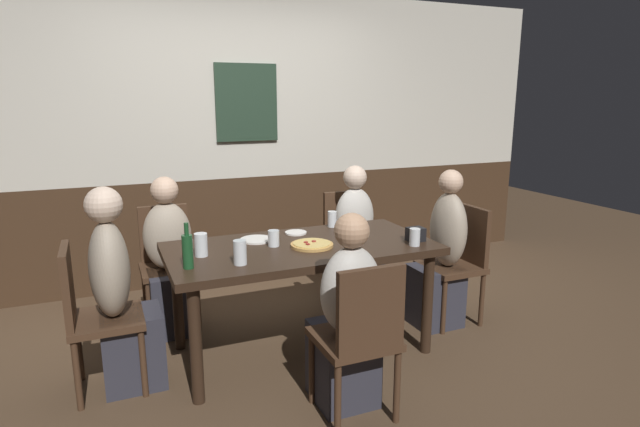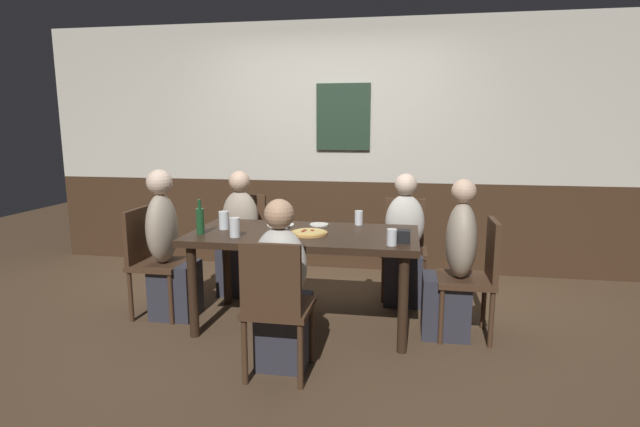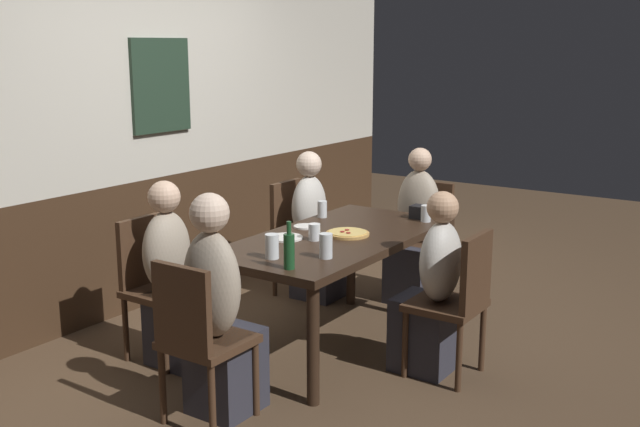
{
  "view_description": "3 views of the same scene",
  "coord_description": "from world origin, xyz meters",
  "views": [
    {
      "loc": [
        -1.15,
        -3.02,
        1.68
      ],
      "look_at": [
        0.12,
        -0.04,
        0.95
      ],
      "focal_mm": 29.09,
      "sensor_mm": 36.0,
      "label": 1
    },
    {
      "loc": [
        0.74,
        -3.56,
        1.54
      ],
      "look_at": [
        0.11,
        0.07,
        0.88
      ],
      "focal_mm": 27.61,
      "sensor_mm": 36.0,
      "label": 2
    },
    {
      "loc": [
        -3.89,
        -2.51,
        1.92
      ],
      "look_at": [
        -0.24,
        -0.05,
        0.93
      ],
      "focal_mm": 42.54,
      "sensor_mm": 36.0,
      "label": 3
    }
  ],
  "objects": [
    {
      "name": "chair_head_east",
      "position": [
        1.27,
        0.0,
        0.5
      ],
      "size": [
        0.4,
        0.4,
        0.88
      ],
      "color": "#422B1C",
      "rests_on": "ground_plane"
    },
    {
      "name": "wall_back",
      "position": [
        0.0,
        1.65,
        1.3
      ],
      "size": [
        6.4,
        0.13,
        2.6
      ],
      "color": "#3D2819",
      "rests_on": "ground_plane"
    },
    {
      "name": "person_right_far",
      "position": [
        0.75,
        0.68,
        0.48
      ],
      "size": [
        0.34,
        0.37,
        1.13
      ],
      "color": "#2D2D38",
      "rests_on": "ground_plane"
    },
    {
      "name": "person_head_east",
      "position": [
        1.11,
        0.0,
        0.49
      ],
      "size": [
        0.37,
        0.34,
        1.17
      ],
      "color": "#2D2D38",
      "rests_on": "ground_plane"
    },
    {
      "name": "dining_table",
      "position": [
        0.0,
        0.0,
        0.66
      ],
      "size": [
        1.71,
        0.86,
        0.74
      ],
      "color": "black",
      "rests_on": "ground_plane"
    },
    {
      "name": "chair_right_far",
      "position": [
        0.75,
        0.84,
        0.5
      ],
      "size": [
        0.4,
        0.4,
        0.88
      ],
      "color": "#422B1C",
      "rests_on": "ground_plane"
    },
    {
      "name": "pint_glass_stout",
      "position": [
        -0.64,
        0.01,
        0.8
      ],
      "size": [
        0.08,
        0.08,
        0.14
      ],
      "color": "silver",
      "rests_on": "dining_table"
    },
    {
      "name": "person_head_west",
      "position": [
        -1.11,
        0.0,
        0.51
      ],
      "size": [
        0.37,
        0.34,
        1.2
      ],
      "color": "#2D2D38",
      "rests_on": "ground_plane"
    },
    {
      "name": "tumbler_short",
      "position": [
        0.67,
        -0.3,
        0.79
      ],
      "size": [
        0.07,
        0.07,
        0.11
      ],
      "color": "silver",
      "rests_on": "dining_table"
    },
    {
      "name": "pint_glass_pale",
      "position": [
        -0.17,
        0.04,
        0.79
      ],
      "size": [
        0.07,
        0.07,
        0.1
      ],
      "color": "silver",
      "rests_on": "dining_table"
    },
    {
      "name": "person_left_far",
      "position": [
        -0.75,
        0.68,
        0.48
      ],
      "size": [
        0.34,
        0.37,
        1.13
      ],
      "color": "#2D2D38",
      "rests_on": "ground_plane"
    },
    {
      "name": "pizza",
      "position": [
        0.05,
        -0.06,
        0.75
      ],
      "size": [
        0.27,
        0.27,
        0.03
      ],
      "color": "tan",
      "rests_on": "dining_table"
    },
    {
      "name": "ground_plane",
      "position": [
        0.0,
        0.0,
        0.0
      ],
      "size": [
        12.0,
        12.0,
        0.0
      ],
      "primitive_type": "plane",
      "color": "#4C3826"
    },
    {
      "name": "person_mid_near",
      "position": [
        0.0,
        -0.68,
        0.46
      ],
      "size": [
        0.34,
        0.37,
        1.1
      ],
      "color": "#2D2D38",
      "rests_on": "ground_plane"
    },
    {
      "name": "beer_bottle_green",
      "position": [
        -0.75,
        -0.19,
        0.84
      ],
      "size": [
        0.06,
        0.06,
        0.26
      ],
      "color": "#194723",
      "rests_on": "dining_table"
    },
    {
      "name": "plate_white_large",
      "position": [
        -0.24,
        0.22,
        0.75
      ],
      "size": [
        0.22,
        0.22,
        0.01
      ],
      "primitive_type": "cylinder",
      "color": "white",
      "rests_on": "dining_table"
    },
    {
      "name": "condiment_caddy",
      "position": [
        0.74,
        -0.21,
        0.79
      ],
      "size": [
        0.11,
        0.09,
        0.09
      ],
      "primitive_type": "cube",
      "color": "black",
      "rests_on": "dining_table"
    },
    {
      "name": "chair_head_west",
      "position": [
        -1.27,
        0.0,
        0.5
      ],
      "size": [
        0.4,
        0.4,
        0.88
      ],
      "color": "#422B1C",
      "rests_on": "ground_plane"
    },
    {
      "name": "highball_clear",
      "position": [
        -0.46,
        -0.23,
        0.8
      ],
      "size": [
        0.08,
        0.08,
        0.14
      ],
      "color": "silver",
      "rests_on": "dining_table"
    },
    {
      "name": "chair_left_far",
      "position": [
        -0.75,
        0.84,
        0.5
      ],
      "size": [
        0.4,
        0.4,
        0.88
      ],
      "color": "#422B1C",
      "rests_on": "ground_plane"
    },
    {
      "name": "pint_glass_amber",
      "position": [
        0.38,
        0.36,
        0.79
      ],
      "size": [
        0.07,
        0.07,
        0.12
      ],
      "color": "silver",
      "rests_on": "dining_table"
    },
    {
      "name": "chair_mid_near",
      "position": [
        0.0,
        -0.84,
        0.5
      ],
      "size": [
        0.4,
        0.4,
        0.88
      ],
      "color": "#422B1C",
      "rests_on": "ground_plane"
    },
    {
      "name": "plate_white_small",
      "position": [
        0.07,
        0.28,
        0.75
      ],
      "size": [
        0.15,
        0.15,
        0.01
      ],
      "primitive_type": "cylinder",
      "color": "white",
      "rests_on": "dining_table"
    }
  ]
}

